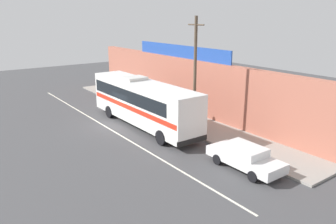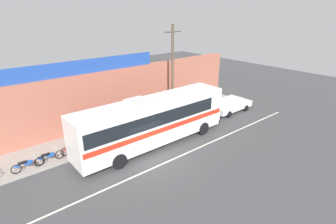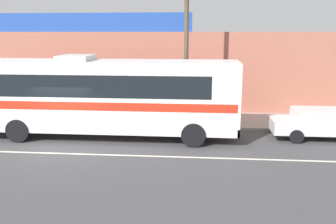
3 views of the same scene
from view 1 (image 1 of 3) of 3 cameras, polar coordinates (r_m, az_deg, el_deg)
name	(u,v)px [view 1 (image 1 of 3)]	position (r m, az deg, el deg)	size (l,w,h in m)	color
ground_plane	(115,125)	(27.01, -9.03, -2.24)	(70.00, 70.00, 0.00)	#444447
sidewalk_slab	(168,113)	(29.58, -0.07, -0.25)	(30.00, 3.60, 0.14)	gray
storefront_facade	(187,85)	(30.29, 3.23, 4.66)	(30.00, 0.70, 4.80)	#B26651
storefront_billboard	(180,51)	(30.66, 2.04, 10.40)	(12.79, 0.12, 1.10)	#234CAD
road_center_stripe	(106,127)	(26.68, -10.56, -2.54)	(30.00, 0.14, 0.01)	silver
intercity_bus	(142,101)	(26.06, -4.42, 1.97)	(12.15, 2.59, 3.78)	white
parked_car	(245,157)	(19.58, 13.04, -7.47)	(4.59, 1.90, 1.37)	silver
utility_pole	(195,74)	(23.84, 4.65, 6.46)	(1.60, 0.22, 8.33)	brown
motorcycle_red	(136,102)	(31.86, -5.53, 1.81)	(1.92, 0.56, 0.94)	black
motorcycle_blue	(109,91)	(36.57, -10.17, 3.51)	(1.89, 0.56, 0.94)	black
motorcycle_black	(118,96)	(34.36, -8.50, 2.77)	(1.92, 0.56, 0.94)	black
motorcycle_purple	(126,98)	(33.22, -7.27, 2.35)	(1.86, 0.56, 0.94)	black
pedestrian_by_curb	(191,109)	(27.16, 3.98, 0.54)	(0.30, 0.48, 1.71)	brown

